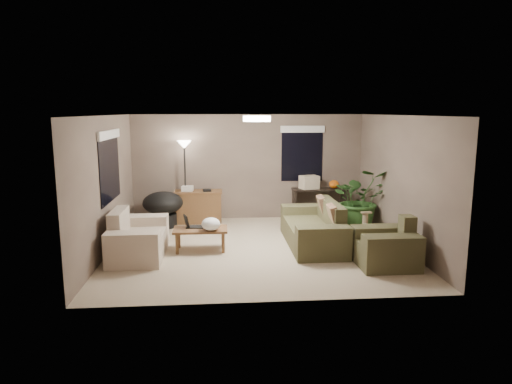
{
  "coord_description": "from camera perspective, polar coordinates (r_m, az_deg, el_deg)",
  "views": [
    {
      "loc": [
        -0.7,
        -8.35,
        2.58
      ],
      "look_at": [
        0.0,
        0.2,
        1.05
      ],
      "focal_mm": 32.0,
      "sensor_mm": 36.0,
      "label": 1
    }
  ],
  "objects": [
    {
      "name": "room_shell",
      "position": [
        8.49,
        0.11,
        1.09
      ],
      "size": [
        5.5,
        5.5,
        5.5
      ],
      "color": "#C5B492",
      "rests_on": "ground"
    },
    {
      "name": "pumpkin",
      "position": [
        11.06,
        9.71,
        0.96
      ],
      "size": [
        0.24,
        0.24,
        0.2
      ],
      "primitive_type": "ellipsoid",
      "rotation": [
        0.0,
        0.0,
        0.02
      ],
      "color": "orange",
      "rests_on": "console_table"
    },
    {
      "name": "console_table",
      "position": [
        11.06,
        7.89,
        -1.16
      ],
      "size": [
        1.3,
        0.4,
        0.75
      ],
      "color": "black",
      "rests_on": "ground"
    },
    {
      "name": "loveseat",
      "position": [
        8.51,
        -14.65,
        -5.78
      ],
      "size": [
        0.9,
        1.6,
        0.85
      ],
      "color": "beige",
      "rests_on": "ground"
    },
    {
      "name": "papasan_chair",
      "position": [
        10.44,
        -11.55,
        -1.79
      ],
      "size": [
        1.01,
        1.01,
        0.8
      ],
      "color": "black",
      "rests_on": "ground"
    },
    {
      "name": "main_sofa",
      "position": [
        8.98,
        7.33,
        -4.72
      ],
      "size": [
        0.95,
        2.2,
        0.85
      ],
      "color": "brown",
      "rests_on": "ground"
    },
    {
      "name": "houseplant",
      "position": [
        10.22,
        12.84,
        -1.68
      ],
      "size": [
        1.24,
        1.37,
        1.07
      ],
      "primitive_type": "imported",
      "color": "#2D5923",
      "rests_on": "ground"
    },
    {
      "name": "cat_scratching_post",
      "position": [
        9.93,
        13.46,
        -3.96
      ],
      "size": [
        0.32,
        0.32,
        0.5
      ],
      "color": "tan",
      "rests_on": "ground"
    },
    {
      "name": "desk",
      "position": [
        10.72,
        -7.17,
        -1.82
      ],
      "size": [
        1.1,
        0.5,
        0.75
      ],
      "color": "brown",
      "rests_on": "ground"
    },
    {
      "name": "window_left",
      "position": [
        8.92,
        -17.84,
        4.51
      ],
      "size": [
        0.05,
        1.56,
        1.33
      ],
      "color": "black",
      "rests_on": "room_shell"
    },
    {
      "name": "throw_pillows",
      "position": [
        8.95,
        8.99,
        -2.47
      ],
      "size": [
        0.26,
        1.36,
        0.47
      ],
      "color": "#8C7251",
      "rests_on": "main_sofa"
    },
    {
      "name": "ceiling_fixture",
      "position": [
        8.38,
        0.11,
        9.15
      ],
      "size": [
        0.5,
        0.5,
        0.1
      ],
      "primitive_type": "cylinder",
      "color": "white",
      "rests_on": "room_shell"
    },
    {
      "name": "coffee_table",
      "position": [
        8.59,
        -6.96,
        -4.95
      ],
      "size": [
        1.0,
        0.55,
        0.42
      ],
      "color": "brown",
      "rests_on": "ground"
    },
    {
      "name": "laptop",
      "position": [
        8.67,
        -8.07,
        -4.02
      ],
      "size": [
        0.4,
        0.26,
        0.24
      ],
      "color": "black",
      "rests_on": "coffee_table"
    },
    {
      "name": "floor_lamp",
      "position": [
        10.6,
        -8.93,
        4.67
      ],
      "size": [
        0.32,
        0.32,
        1.91
      ],
      "color": "black",
      "rests_on": "ground"
    },
    {
      "name": "armchair",
      "position": [
        8.06,
        15.95,
        -6.75
      ],
      "size": [
        0.95,
        1.0,
        0.85
      ],
      "color": "#46432A",
      "rests_on": "ground"
    },
    {
      "name": "window_back",
      "position": [
        11.04,
        5.8,
        5.94
      ],
      "size": [
        1.06,
        0.05,
        1.33
      ],
      "color": "black",
      "rests_on": "room_shell"
    },
    {
      "name": "plastic_bag",
      "position": [
        8.4,
        -5.66,
        -4.01
      ],
      "size": [
        0.44,
        0.42,
        0.24
      ],
      "primitive_type": "ellipsoid",
      "rotation": [
        0.0,
        0.0,
        -0.4
      ],
      "color": "white",
      "rests_on": "coffee_table"
    },
    {
      "name": "cardboard_box",
      "position": [
        10.92,
        6.67,
        1.22
      ],
      "size": [
        0.48,
        0.41,
        0.31
      ],
      "primitive_type": "cube",
      "rotation": [
        0.0,
        0.0,
        0.28
      ],
      "color": "beige",
      "rests_on": "console_table"
    },
    {
      "name": "desk_papers",
      "position": [
        10.64,
        -8.06,
        0.39
      ],
      "size": [
        0.69,
        0.29,
        0.12
      ],
      "color": "silver",
      "rests_on": "desk"
    }
  ]
}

